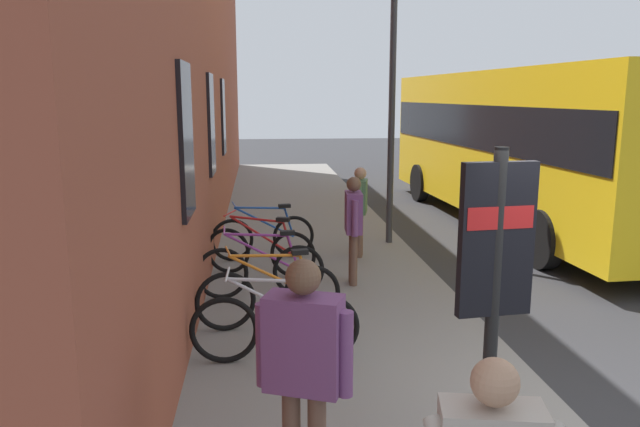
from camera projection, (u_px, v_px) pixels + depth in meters
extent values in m
plane|color=#2D2D30|center=(466.00, 254.00, 11.13)|extent=(60.00, 60.00, 0.00)
cube|color=gray|center=(307.00, 231.00, 12.80)|extent=(24.00, 3.50, 0.12)
cube|color=brown|center=(205.00, 23.00, 12.75)|extent=(22.00, 0.60, 8.68)
cube|color=black|center=(186.00, 141.00, 6.32)|extent=(0.90, 0.06, 1.60)
cube|color=black|center=(211.00, 125.00, 9.74)|extent=(0.90, 0.06, 1.60)
cube|color=black|center=(223.00, 117.00, 13.16)|extent=(0.90, 0.06, 1.60)
torus|color=black|center=(224.00, 330.00, 6.29)|extent=(0.08, 0.72, 0.72)
torus|color=black|center=(325.00, 327.00, 6.36)|extent=(0.08, 0.72, 0.72)
cylinder|color=silver|center=(277.00, 304.00, 6.27)|extent=(0.06, 1.02, 0.58)
cylinder|color=silver|center=(270.00, 280.00, 6.22)|extent=(0.06, 0.85, 0.09)
cylinder|color=silver|center=(318.00, 305.00, 6.31)|extent=(0.04, 0.19, 0.51)
cube|color=black|center=(311.00, 278.00, 6.25)|extent=(0.11, 0.20, 0.06)
cylinder|color=silver|center=(227.00, 274.00, 6.18)|extent=(0.48, 0.04, 0.02)
torus|color=black|center=(226.00, 301.00, 7.16)|extent=(0.18, 0.72, 0.72)
torus|color=black|center=(312.00, 294.00, 7.43)|extent=(0.18, 0.72, 0.72)
cylinder|color=orange|center=(271.00, 275.00, 7.25)|extent=(0.20, 1.01, 0.58)
cylinder|color=orange|center=(265.00, 256.00, 7.18)|extent=(0.17, 0.85, 0.09)
cylinder|color=orange|center=(306.00, 275.00, 7.36)|extent=(0.07, 0.19, 0.51)
cube|color=black|center=(300.00, 252.00, 7.29)|extent=(0.13, 0.21, 0.06)
cylinder|color=orange|center=(228.00, 252.00, 7.06)|extent=(0.48, 0.10, 0.02)
torus|color=black|center=(222.00, 274.00, 8.28)|extent=(0.09, 0.72, 0.72)
torus|color=black|center=(299.00, 270.00, 8.42)|extent=(0.09, 0.72, 0.72)
cylinder|color=#8C338C|center=(262.00, 253.00, 8.30)|extent=(0.08, 1.02, 0.58)
cylinder|color=#8C338C|center=(256.00, 235.00, 8.24)|extent=(0.07, 0.85, 0.09)
cylinder|color=#8C338C|center=(293.00, 253.00, 8.37)|extent=(0.04, 0.19, 0.51)
cube|color=black|center=(287.00, 233.00, 8.30)|extent=(0.11, 0.20, 0.06)
cylinder|color=#8C338C|center=(224.00, 230.00, 8.17)|extent=(0.48, 0.04, 0.02)
torus|color=black|center=(228.00, 251.00, 9.49)|extent=(0.29, 0.70, 0.72)
torus|color=black|center=(293.00, 255.00, 9.26)|extent=(0.29, 0.70, 0.72)
cylinder|color=#B21E1E|center=(261.00, 235.00, 9.32)|extent=(0.36, 0.98, 0.58)
cylinder|color=#B21E1E|center=(256.00, 219.00, 9.29)|extent=(0.31, 0.82, 0.09)
cylinder|color=#B21E1E|center=(288.00, 238.00, 9.23)|extent=(0.09, 0.19, 0.51)
cube|color=black|center=(283.00, 219.00, 9.19)|extent=(0.16, 0.22, 0.06)
cylinder|color=#B21E1E|center=(230.00, 213.00, 9.36)|extent=(0.46, 0.18, 0.02)
torus|color=black|center=(232.00, 240.00, 10.19)|extent=(0.17, 0.72, 0.72)
torus|color=black|center=(293.00, 236.00, 10.45)|extent=(0.17, 0.72, 0.72)
cylinder|color=#1E4CA5|center=(264.00, 222.00, 10.27)|extent=(0.19, 1.01, 0.58)
cylinder|color=#1E4CA5|center=(260.00, 208.00, 10.21)|extent=(0.16, 0.85, 0.09)
cylinder|color=#1E4CA5|center=(289.00, 222.00, 10.38)|extent=(0.06, 0.19, 0.51)
cube|color=black|center=(285.00, 206.00, 10.31)|extent=(0.13, 0.21, 0.06)
cylinder|color=#1E4CA5|center=(234.00, 205.00, 10.09)|extent=(0.48, 0.09, 0.02)
cylinder|color=black|center=(492.00, 314.00, 4.37)|extent=(0.10, 0.10, 2.40)
cube|color=black|center=(496.00, 240.00, 4.27)|extent=(0.14, 0.56, 1.10)
cube|color=red|center=(498.00, 217.00, 4.23)|extent=(0.14, 0.50, 0.16)
cube|color=yellow|center=(521.00, 142.00, 13.33)|extent=(10.61, 2.99, 3.00)
cube|color=black|center=(522.00, 125.00, 13.26)|extent=(10.40, 3.02, 0.90)
cylinder|color=black|center=(543.00, 239.00, 10.15)|extent=(1.01, 0.30, 1.00)
cylinder|color=black|center=(502.00, 181.00, 17.02)|extent=(1.01, 0.30, 1.00)
cylinder|color=black|center=(420.00, 183.00, 16.67)|extent=(1.01, 0.30, 1.00)
cube|color=#723F72|center=(304.00, 343.00, 3.93)|extent=(0.41, 0.55, 0.64)
sphere|color=brown|center=(303.00, 277.00, 3.85)|extent=(0.23, 0.23, 0.23)
cylinder|color=#723F72|center=(346.00, 354.00, 3.87)|extent=(0.10, 0.10, 0.57)
cylinder|color=#723F72|center=(263.00, 345.00, 4.01)|extent=(0.10, 0.10, 0.57)
cylinder|color=brown|center=(359.00, 236.00, 10.41)|extent=(0.11, 0.11, 0.76)
cylinder|color=brown|center=(360.00, 234.00, 10.57)|extent=(0.11, 0.11, 0.76)
cube|color=#4C724C|center=(360.00, 197.00, 10.36)|extent=(0.48, 0.32, 0.57)
sphere|color=tan|center=(360.00, 173.00, 10.29)|extent=(0.21, 0.21, 0.21)
cylinder|color=#4C724C|center=(359.00, 201.00, 10.12)|extent=(0.09, 0.09, 0.51)
cylinder|color=#4C724C|center=(361.00, 196.00, 10.61)|extent=(0.09, 0.09, 0.51)
cylinder|color=brown|center=(353.00, 257.00, 9.03)|extent=(0.11, 0.11, 0.78)
cylinder|color=brown|center=(353.00, 259.00, 8.87)|extent=(0.11, 0.11, 0.78)
cube|color=#723F72|center=(354.00, 212.00, 8.82)|extent=(0.47, 0.26, 0.59)
sphere|color=brown|center=(354.00, 184.00, 8.74)|extent=(0.21, 0.21, 0.21)
cylinder|color=#723F72|center=(352.00, 211.00, 9.08)|extent=(0.09, 0.09, 0.52)
cylinder|color=#723F72|center=(355.00, 218.00, 8.57)|extent=(0.09, 0.09, 0.52)
sphere|color=tan|center=(495.00, 382.00, 2.67)|extent=(0.22, 0.22, 0.22)
cylinder|color=#333338|center=(392.00, 118.00, 11.12)|extent=(0.12, 0.12, 4.67)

